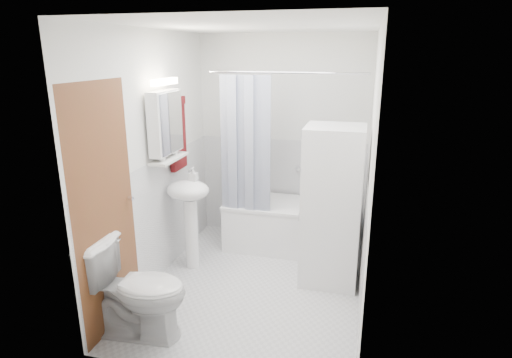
% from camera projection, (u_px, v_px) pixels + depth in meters
% --- Properties ---
extents(floor, '(2.60, 2.60, 0.00)m').
position_uv_depth(floor, '(255.00, 285.00, 4.19)').
color(floor, silver).
rests_on(floor, ground).
extents(room_walls, '(2.60, 2.60, 2.60)m').
position_uv_depth(room_walls, '(255.00, 135.00, 3.77)').
color(room_walls, white).
rests_on(room_walls, ground).
extents(wainscot, '(1.98, 2.58, 2.58)m').
position_uv_depth(wainscot, '(262.00, 217.00, 4.29)').
color(wainscot, white).
rests_on(wainscot, ground).
extents(door, '(0.05, 2.00, 2.00)m').
position_uv_depth(door, '(131.00, 199.00, 3.62)').
color(door, brown).
rests_on(door, ground).
extents(bathtub, '(1.42, 0.67, 0.54)m').
position_uv_depth(bathtub, '(288.00, 223.00, 4.92)').
color(bathtub, white).
rests_on(bathtub, ground).
extents(tub_spout, '(0.04, 0.12, 0.04)m').
position_uv_depth(tub_spout, '(311.00, 170.00, 5.02)').
color(tub_spout, silver).
rests_on(tub_spout, room_walls).
extents(curtain_rod, '(1.60, 0.02, 0.02)m').
position_uv_depth(curtain_rod, '(286.00, 73.00, 4.18)').
color(curtain_rod, silver).
rests_on(curtain_rod, room_walls).
extents(shower_curtain, '(0.55, 0.02, 1.45)m').
position_uv_depth(shower_curtain, '(246.00, 145.00, 4.50)').
color(shower_curtain, '#142049').
rests_on(shower_curtain, curtain_rod).
extents(sink, '(0.44, 0.37, 1.04)m').
position_uv_depth(sink, '(189.00, 204.00, 4.36)').
color(sink, white).
rests_on(sink, ground).
extents(medicine_cabinet, '(0.13, 0.50, 0.71)m').
position_uv_depth(medicine_cabinet, '(166.00, 121.00, 4.05)').
color(medicine_cabinet, white).
rests_on(medicine_cabinet, room_walls).
extents(shelf, '(0.18, 0.54, 0.02)m').
position_uv_depth(shelf, '(169.00, 158.00, 4.15)').
color(shelf, silver).
rests_on(shelf, room_walls).
extents(shower_caddy, '(0.22, 0.06, 0.02)m').
position_uv_depth(shower_caddy, '(316.00, 146.00, 4.92)').
color(shower_caddy, silver).
rests_on(shower_caddy, room_walls).
extents(towel, '(0.07, 0.31, 0.76)m').
position_uv_depth(towel, '(177.00, 132.00, 4.41)').
color(towel, '#4C0C0D').
rests_on(towel, room_walls).
extents(washer_dryer, '(0.56, 0.55, 1.55)m').
position_uv_depth(washer_dryer, '(332.00, 206.00, 4.10)').
color(washer_dryer, white).
rests_on(washer_dryer, ground).
extents(toilet, '(0.84, 0.51, 0.79)m').
position_uv_depth(toilet, '(137.00, 290.00, 3.37)').
color(toilet, white).
rests_on(toilet, ground).
extents(soap_pump, '(0.08, 0.17, 0.08)m').
position_uv_depth(soap_pump, '(193.00, 180.00, 4.32)').
color(soap_pump, gray).
rests_on(soap_pump, sink).
extents(shelf_bottle, '(0.07, 0.18, 0.07)m').
position_uv_depth(shelf_bottle, '(162.00, 157.00, 4.00)').
color(shelf_bottle, gray).
rests_on(shelf_bottle, shelf).
extents(shelf_cup, '(0.10, 0.09, 0.10)m').
position_uv_depth(shelf_cup, '(174.00, 150.00, 4.25)').
color(shelf_cup, gray).
rests_on(shelf_cup, shelf).
extents(shampoo_a, '(0.13, 0.17, 0.13)m').
position_uv_depth(shampoo_a, '(312.00, 140.00, 4.91)').
color(shampoo_a, gray).
rests_on(shampoo_a, shower_caddy).
extents(shampoo_b, '(0.08, 0.21, 0.08)m').
position_uv_depth(shampoo_b, '(322.00, 142.00, 4.89)').
color(shampoo_b, '#27449F').
rests_on(shampoo_b, shower_caddy).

